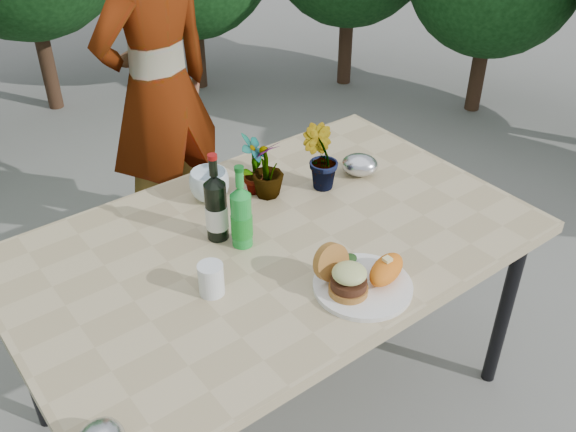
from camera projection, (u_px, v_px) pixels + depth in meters
ground at (275, 398)px, 2.41m from camera, size 80.00×80.00×0.00m
patio_table at (273, 253)px, 2.02m from camera, size 1.60×1.00×0.75m
dinner_plate at (363, 286)px, 1.79m from camera, size 0.28×0.28×0.01m
burger_stack at (344, 276)px, 1.75m from camera, size 0.11×0.16×0.11m
sweet_potato at (386, 270)px, 1.79m from camera, size 0.17×0.12×0.06m
grilled_veg at (346, 261)px, 1.85m from camera, size 0.08×0.05×0.03m
wine_bottle at (216, 208)px, 1.93m from camera, size 0.07×0.07×0.29m
sparkling_water at (241, 217)px, 1.91m from camera, size 0.07×0.07×0.27m
plastic_cup at (211, 279)px, 1.76m from camera, size 0.07×0.07×0.09m
seedling_left at (253, 165)px, 2.14m from camera, size 0.14×0.13×0.22m
seedling_mid at (320, 158)px, 2.17m from camera, size 0.15×0.16×0.23m
seedling_right at (267, 169)px, 2.14m from camera, size 0.14×0.14×0.20m
blue_bowl at (210, 185)px, 2.14m from camera, size 0.17×0.17×0.10m
foil_packet_right at (360, 165)px, 2.28m from camera, size 0.17×0.17×0.08m
person at (159, 90)px, 2.76m from camera, size 0.65×0.48×1.63m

